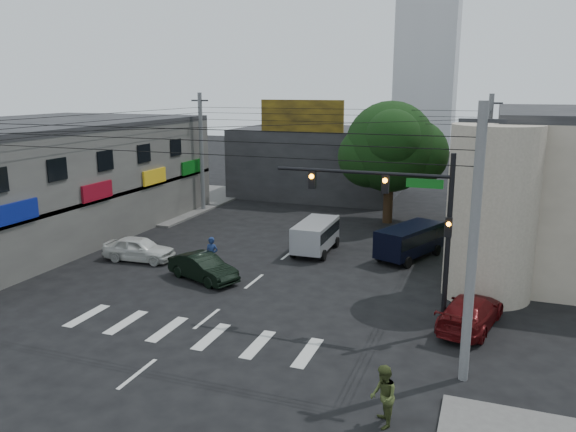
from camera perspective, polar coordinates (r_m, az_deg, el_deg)
The scene contains 19 objects.
ground at distance 26.91m, azimuth -5.18°, elevation -7.98°, with size 160.00×160.00×0.00m, color black.
sidewalk_far_left at distance 50.78m, azimuth -14.95°, elevation 1.71°, with size 16.00×16.00×0.15m, color #514F4C.
building_left at distance 41.15m, azimuth -24.80°, elevation 3.24°, with size 14.00×24.00×7.00m, color #4C4A47.
corner_column at distance 27.24m, azimuth 19.96°, elevation 0.32°, with size 4.00×4.00×8.00m, color gray.
building_far at distance 51.31m, azimuth 3.15°, elevation 5.55°, with size 14.00×10.00×6.00m, color #232326.
billboard at distance 46.28m, azimuth 1.41°, elevation 10.11°, with size 7.00×0.30×2.60m, color olive.
tower_distant at distance 94.12m, azimuth 14.25°, elevation 20.15°, with size 9.00×9.00×44.00m, color silver.
street_tree at distance 40.46m, azimuth 10.34°, elevation 6.90°, with size 6.40×6.40×8.70m.
traffic_gantry at distance 22.38m, azimuth 11.83°, elevation 0.40°, with size 7.10×0.35×7.20m.
utility_pole_near_right at distance 18.84m, azimuth 18.27°, elevation -3.08°, with size 0.32×0.32×9.20m, color #59595B.
utility_pole_far_left at distance 44.46m, azimuth -8.78°, elevation 6.36°, with size 0.32×0.32×9.20m, color #59595B.
utility_pole_far_right at distance 38.98m, azimuth 19.50°, elevation 4.86°, with size 0.32×0.32×9.20m, color #59595B.
dark_sedan at distance 28.87m, azimuth -8.63°, elevation -5.20°, with size 4.31×2.83×1.34m, color black.
white_compact at distance 32.80m, azimuth -14.90°, elevation -3.23°, with size 4.18×1.92×1.39m, color silver.
maroon_sedan at distance 24.32m, azimuth 18.04°, elevation -9.23°, with size 2.83×4.92×1.34m, color #4D0B0D.
silver_minivan at distance 33.24m, azimuth 2.81°, elevation -2.17°, with size 1.87×4.34×1.85m, color #ADAEB5, non-canonical shape.
navy_van at distance 32.77m, azimuth 12.22°, elevation -2.65°, with size 3.48×5.04×1.89m, color black, non-canonical shape.
traffic_officer at distance 29.89m, azimuth -7.76°, elevation -3.95°, with size 0.72×0.50×1.92m, color #16264E.
pedestrian_olive at distance 17.12m, azimuth 9.64°, elevation -17.63°, with size 0.96×1.08×1.86m, color #3D4821.
Camera 1 is at (10.89, -22.66, 9.59)m, focal length 35.00 mm.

